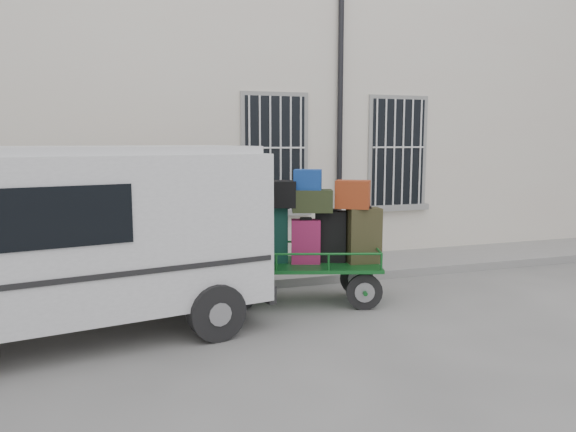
# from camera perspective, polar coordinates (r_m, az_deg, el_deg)

# --- Properties ---
(ground) EXTENTS (80.00, 80.00, 0.00)m
(ground) POSITION_cam_1_polar(r_m,az_deg,el_deg) (8.73, 7.14, -9.04)
(ground) COLOR #61615C
(ground) RESTS_ON ground
(building) EXTENTS (24.00, 5.15, 6.00)m
(building) POSITION_cam_1_polar(r_m,az_deg,el_deg) (13.53, -2.93, 9.79)
(building) COLOR beige
(building) RESTS_ON ground
(sidewalk) EXTENTS (24.00, 1.70, 0.15)m
(sidewalk) POSITION_cam_1_polar(r_m,az_deg,el_deg) (10.66, 2.00, -5.47)
(sidewalk) COLOR gray
(sidewalk) RESTS_ON ground
(luggage_cart) EXTENTS (2.86, 1.76, 2.06)m
(luggage_cart) POSITION_cam_1_polar(r_m,az_deg,el_deg) (8.63, 1.38, -1.85)
(luggage_cart) COLOR black
(luggage_cart) RESTS_ON ground
(van) EXTENTS (5.11, 2.89, 2.43)m
(van) POSITION_cam_1_polar(r_m,az_deg,el_deg) (7.51, -21.38, -1.35)
(van) COLOR silver
(van) RESTS_ON ground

